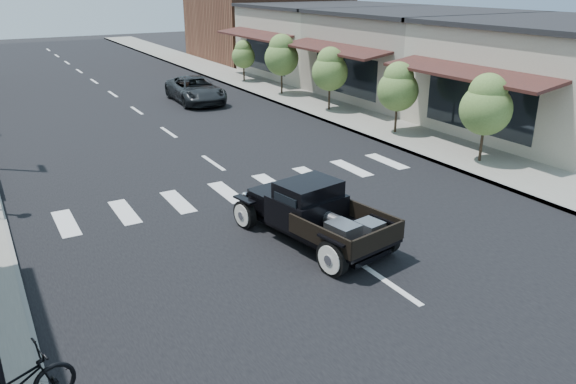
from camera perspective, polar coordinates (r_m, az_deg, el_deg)
ground at (r=14.79m, az=2.94°, el=-4.35°), size 120.00×120.00×0.00m
road at (r=27.93m, az=-14.00°, el=7.24°), size 14.00×80.00×0.02m
road_markings at (r=23.31m, az=-10.46°, el=4.84°), size 12.00×60.00×0.06m
sidewalk_right at (r=31.24m, az=1.25°, el=9.37°), size 3.00×80.00×0.15m
storefront_near at (r=27.30m, az=26.01°, el=10.28°), size 10.00×9.00×4.50m
storefront_mid at (r=33.17m, az=13.08°, el=13.33°), size 10.00×9.00×4.50m
storefront_far at (r=40.22m, az=4.18°, el=15.03°), size 10.00×9.00×4.50m
far_building_right at (r=48.95m, az=-2.10°, el=17.57°), size 11.00×10.00×7.00m
small_tree_a at (r=21.04m, az=19.33°, el=6.95°), size 1.81×1.81×3.02m
small_tree_b at (r=24.28m, az=11.03°, el=9.27°), size 1.71×1.71×2.85m
small_tree_c at (r=28.26m, az=4.25°, el=11.30°), size 1.77×1.77×2.96m
small_tree_d at (r=32.33m, az=-0.65°, el=12.76°), size 1.91×1.91×3.18m
small_tree_e at (r=36.76m, az=-4.53°, el=13.10°), size 1.47×1.47×2.45m
hotrod_pickup at (r=14.11m, az=2.61°, el=-2.08°), size 2.95×4.92×1.60m
second_car at (r=31.12m, az=-9.38°, el=10.18°), size 2.49×4.98×1.35m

